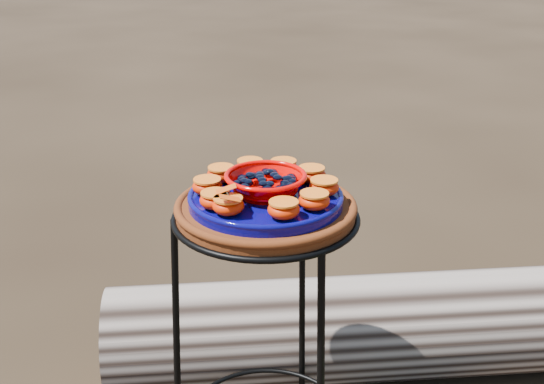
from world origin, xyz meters
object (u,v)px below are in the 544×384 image
at_px(terracotta_saucer, 266,211).
at_px(red_bowl, 266,185).
at_px(plant_stand, 266,353).
at_px(cobalt_plate, 266,199).
at_px(driftwood_log, 396,326).

distance_m(terracotta_saucer, red_bowl, 0.06).
relative_size(plant_stand, cobalt_plate, 2.14).
bearing_deg(plant_stand, terracotta_saucer, 0.00).
height_order(plant_stand, cobalt_plate, cobalt_plate).
bearing_deg(cobalt_plate, driftwood_log, 72.16).
xyz_separation_m(cobalt_plate, red_bowl, (0.00, 0.00, 0.03)).
bearing_deg(plant_stand, red_bowl, 0.00).
bearing_deg(driftwood_log, plant_stand, -107.84).
relative_size(terracotta_saucer, driftwood_log, 0.23).
bearing_deg(terracotta_saucer, plant_stand, 0.00).
bearing_deg(cobalt_plate, red_bowl, 0.00).
xyz_separation_m(plant_stand, terracotta_saucer, (0.00, 0.00, 0.37)).
distance_m(cobalt_plate, red_bowl, 0.03).
bearing_deg(driftwood_log, terracotta_saucer, -107.84).
bearing_deg(red_bowl, driftwood_log, 72.16).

